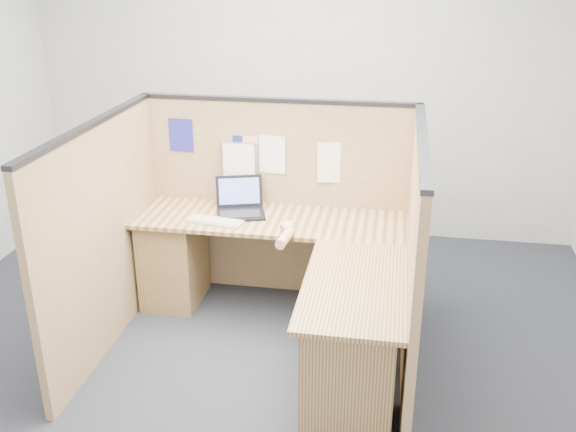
% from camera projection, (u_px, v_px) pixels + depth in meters
% --- Properties ---
extents(floor, '(5.00, 5.00, 0.00)m').
position_uv_depth(floor, '(251.00, 358.00, 4.24)').
color(floor, black).
rests_on(floor, ground).
extents(wall_back, '(5.00, 0.00, 5.00)m').
position_uv_depth(wall_back, '(304.00, 84.00, 5.77)').
color(wall_back, '#ADB0B3').
rests_on(wall_back, floor).
extents(wall_front, '(5.00, 0.00, 5.00)m').
position_uv_depth(wall_front, '(46.00, 401.00, 1.66)').
color(wall_front, '#ADB0B3').
rests_on(wall_front, floor).
extents(cubicle_partitions, '(2.06, 1.83, 1.53)m').
position_uv_depth(cubicle_partitions, '(263.00, 227.00, 4.34)').
color(cubicle_partitions, olive).
rests_on(cubicle_partitions, floor).
extents(l_desk, '(1.95, 1.75, 0.73)m').
position_uv_depth(l_desk, '(286.00, 288.00, 4.33)').
color(l_desk, brown).
rests_on(l_desk, floor).
extents(laptop, '(0.40, 0.41, 0.25)m').
position_uv_depth(laptop, '(243.00, 204.00, 4.67)').
color(laptop, black).
rests_on(laptop, l_desk).
extents(keyboard, '(0.41, 0.19, 0.03)m').
position_uv_depth(keyboard, '(215.00, 221.00, 4.50)').
color(keyboard, tan).
rests_on(keyboard, l_desk).
extents(mouse, '(0.11, 0.07, 0.04)m').
position_uv_depth(mouse, '(288.00, 228.00, 4.37)').
color(mouse, silver).
rests_on(mouse, l_desk).
extents(hand_forearm, '(0.10, 0.37, 0.08)m').
position_uv_depth(hand_forearm, '(286.00, 234.00, 4.24)').
color(hand_forearm, tan).
rests_on(hand_forearm, l_desk).
extents(blue_poster, '(0.19, 0.01, 0.25)m').
position_uv_depth(blue_poster, '(181.00, 135.00, 4.78)').
color(blue_poster, navy).
rests_on(blue_poster, cubicle_partitions).
extents(american_flag, '(0.19, 0.01, 0.33)m').
position_uv_depth(american_flag, '(242.00, 145.00, 4.71)').
color(american_flag, olive).
rests_on(american_flag, cubicle_partitions).
extents(file_holder, '(0.27, 0.05, 0.35)m').
position_uv_depth(file_holder, '(240.00, 165.00, 4.76)').
color(file_holder, slate).
rests_on(file_holder, cubicle_partitions).
extents(paper_left, '(0.22, 0.02, 0.28)m').
position_uv_depth(paper_left, '(271.00, 155.00, 4.72)').
color(paper_left, white).
rests_on(paper_left, cubicle_partitions).
extents(paper_right, '(0.23, 0.04, 0.30)m').
position_uv_depth(paper_right, '(334.00, 163.00, 4.66)').
color(paper_right, white).
rests_on(paper_right, cubicle_partitions).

